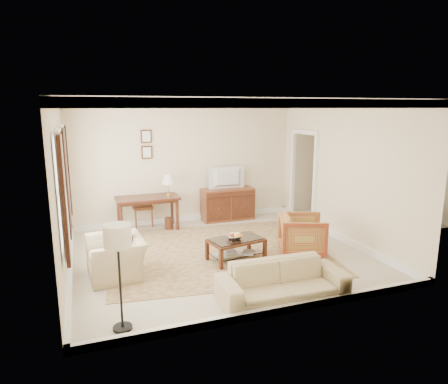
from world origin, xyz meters
TOP-DOWN VIEW (x-y plane):
  - room_shell at (0.00, 0.00)m, footprint 5.51×5.01m
  - annex_bedroom at (4.49, 1.15)m, footprint 3.00×2.70m
  - window_front at (-2.70, -0.70)m, footprint 0.12×1.56m
  - window_rear at (-2.70, 0.90)m, footprint 0.12×1.56m
  - doorway at (2.71, 1.50)m, footprint 0.10×1.12m
  - rug at (0.00, 0.11)m, footprint 4.45×3.94m
  - writing_desk at (-1.04, 2.05)m, footprint 1.42×0.71m
  - desk_chair at (-1.10, 2.40)m, footprint 0.50×0.50m
  - desk_lamp at (-0.53, 2.05)m, footprint 0.32×0.32m
  - framed_prints at (-0.94, 2.47)m, footprint 0.25×0.04m
  - sideboard at (0.99, 2.22)m, footprint 1.30×0.50m
  - tv at (0.99, 2.20)m, footprint 0.88×0.51m
  - coffee_table at (0.18, -0.41)m, footprint 1.08×0.75m
  - fruit_bowl at (0.14, -0.42)m, footprint 0.42×0.42m
  - book_a at (-0.03, -0.35)m, footprint 0.28×0.04m
  - book_b at (0.30, -0.46)m, footprint 0.25×0.18m
  - striped_armchair at (1.48, -0.56)m, footprint 1.03×1.05m
  - club_armchair at (-1.96, -0.39)m, footprint 0.73×1.06m
  - backpack at (-1.88, -0.30)m, footprint 0.28×0.36m
  - sofa at (0.25, -2.08)m, footprint 1.91×0.62m
  - floor_lamp at (-2.06, -2.12)m, footprint 0.34×0.34m

SIDE VIEW (x-z plane):
  - rug at x=0.00m, z-range 0.00..0.01m
  - book_b at x=0.30m, z-range -0.03..0.35m
  - book_a at x=-0.03m, z-range -0.02..0.36m
  - coffee_table at x=0.18m, z-range 0.11..0.53m
  - annex_bedroom at x=4.49m, z-range -1.11..1.79m
  - sofa at x=0.25m, z-range 0.00..0.74m
  - sideboard at x=0.99m, z-range 0.00..0.80m
  - striped_armchair at x=1.48m, z-range 0.00..0.85m
  - club_armchair at x=-1.96m, z-range 0.00..0.89m
  - fruit_bowl at x=0.14m, z-range 0.42..0.53m
  - desk_chair at x=-1.10m, z-range 0.00..1.05m
  - writing_desk at x=-1.04m, z-range 0.28..1.05m
  - backpack at x=-1.88m, z-range 0.49..0.89m
  - desk_lamp at x=-0.53m, z-range 0.77..1.27m
  - doorway at x=2.71m, z-range -0.05..2.20m
  - floor_lamp at x=-2.06m, z-range 0.45..1.84m
  - tv at x=0.99m, z-range 1.18..1.30m
  - window_front at x=-2.70m, z-range 0.65..2.45m
  - window_rear at x=-2.70m, z-range 0.65..2.45m
  - framed_prints at x=-0.94m, z-range 1.60..2.28m
  - room_shell at x=0.00m, z-range 1.02..3.93m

